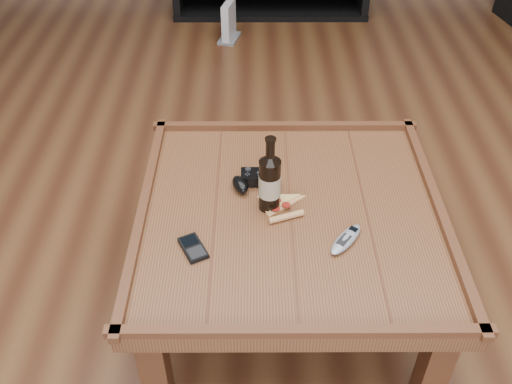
{
  "coord_description": "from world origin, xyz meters",
  "views": [
    {
      "loc": [
        -0.12,
        -1.39,
        1.7
      ],
      "look_at": [
        -0.11,
        0.01,
        0.52
      ],
      "focal_mm": 40.0,
      "sensor_mm": 36.0,
      "label": 1
    }
  ],
  "objects_px": {
    "pizza_slice": "(278,204)",
    "remote_control": "(346,239)",
    "game_controller": "(256,181)",
    "coffee_table": "(290,224)",
    "smartphone": "(193,248)",
    "beer_bottle": "(270,181)",
    "game_console": "(229,23)"
  },
  "relations": [
    {
      "from": "pizza_slice",
      "to": "remote_control",
      "type": "distance_m",
      "value": 0.26
    },
    {
      "from": "game_controller",
      "to": "remote_control",
      "type": "bearing_deg",
      "value": -44.97
    },
    {
      "from": "coffee_table",
      "to": "smartphone",
      "type": "distance_m",
      "value": 0.36
    },
    {
      "from": "beer_bottle",
      "to": "game_controller",
      "type": "xyz_separation_m",
      "value": [
        -0.04,
        0.11,
        -0.09
      ]
    },
    {
      "from": "beer_bottle",
      "to": "remote_control",
      "type": "xyz_separation_m",
      "value": [
        0.23,
        -0.17,
        -0.1
      ]
    },
    {
      "from": "beer_bottle",
      "to": "game_controller",
      "type": "distance_m",
      "value": 0.14
    },
    {
      "from": "game_controller",
      "to": "smartphone",
      "type": "height_order",
      "value": "game_controller"
    },
    {
      "from": "game_controller",
      "to": "smartphone",
      "type": "distance_m",
      "value": 0.36
    },
    {
      "from": "game_controller",
      "to": "game_console",
      "type": "relative_size",
      "value": 0.73
    },
    {
      "from": "pizza_slice",
      "to": "remote_control",
      "type": "bearing_deg",
      "value": -59.88
    },
    {
      "from": "coffee_table",
      "to": "game_controller",
      "type": "height_order",
      "value": "game_controller"
    },
    {
      "from": "game_console",
      "to": "remote_control",
      "type": "bearing_deg",
      "value": -65.46
    },
    {
      "from": "beer_bottle",
      "to": "smartphone",
      "type": "bearing_deg",
      "value": -140.35
    },
    {
      "from": "coffee_table",
      "to": "game_controller",
      "type": "bearing_deg",
      "value": 131.63
    },
    {
      "from": "game_console",
      "to": "pizza_slice",
      "type": "bearing_deg",
      "value": -69.77
    },
    {
      "from": "remote_control",
      "to": "coffee_table",
      "type": "bearing_deg",
      "value": 175.65
    },
    {
      "from": "coffee_table",
      "to": "remote_control",
      "type": "height_order",
      "value": "coffee_table"
    },
    {
      "from": "coffee_table",
      "to": "pizza_slice",
      "type": "bearing_deg",
      "value": 149.19
    },
    {
      "from": "smartphone",
      "to": "remote_control",
      "type": "xyz_separation_m",
      "value": [
        0.47,
        0.03,
        0.0
      ]
    },
    {
      "from": "coffee_table",
      "to": "pizza_slice",
      "type": "height_order",
      "value": "coffee_table"
    },
    {
      "from": "smartphone",
      "to": "remote_control",
      "type": "bearing_deg",
      "value": -23.22
    },
    {
      "from": "coffee_table",
      "to": "game_console",
      "type": "distance_m",
      "value": 2.28
    },
    {
      "from": "beer_bottle",
      "to": "pizza_slice",
      "type": "distance_m",
      "value": 0.11
    },
    {
      "from": "pizza_slice",
      "to": "game_console",
      "type": "distance_m",
      "value": 2.26
    },
    {
      "from": "game_controller",
      "to": "smartphone",
      "type": "bearing_deg",
      "value": -123.06
    },
    {
      "from": "pizza_slice",
      "to": "remote_control",
      "type": "xyz_separation_m",
      "value": [
        0.2,
        -0.17,
        0.0
      ]
    },
    {
      "from": "beer_bottle",
      "to": "pizza_slice",
      "type": "xyz_separation_m",
      "value": [
        0.03,
        0.0,
        -0.1
      ]
    },
    {
      "from": "beer_bottle",
      "to": "game_console",
      "type": "distance_m",
      "value": 2.28
    },
    {
      "from": "coffee_table",
      "to": "pizza_slice",
      "type": "relative_size",
      "value": 4.21
    },
    {
      "from": "beer_bottle",
      "to": "coffee_table",
      "type": "bearing_deg",
      "value": -16.76
    },
    {
      "from": "game_console",
      "to": "beer_bottle",
      "type": "bearing_deg",
      "value": -70.55
    },
    {
      "from": "beer_bottle",
      "to": "game_controller",
      "type": "height_order",
      "value": "beer_bottle"
    }
  ]
}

